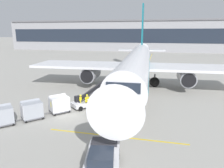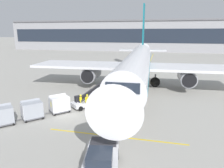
{
  "view_description": "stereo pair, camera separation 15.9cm",
  "coord_description": "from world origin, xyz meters",
  "views": [
    {
      "loc": [
        8.77,
        -19.09,
        8.59
      ],
      "look_at": [
        3.98,
        1.84,
        3.21
      ],
      "focal_mm": 33.32,
      "sensor_mm": 36.0,
      "label": 1
    },
    {
      "loc": [
        8.92,
        -19.05,
        8.59
      ],
      "look_at": [
        3.98,
        1.84,
        3.21
      ],
      "focal_mm": 33.32,
      "sensor_mm": 36.0,
      "label": 2
    }
  ],
  "objects": [
    {
      "name": "safety_cone_engine_keepout",
      "position": [
        -0.34,
        8.07,
        0.38
      ],
      "size": [
        0.7,
        0.7,
        0.79
      ],
      "color": "black",
      "rests_on": "ground"
    },
    {
      "name": "ground_crew_marshaller",
      "position": [
        0.3,
        1.97,
        1.0
      ],
      "size": [
        0.35,
        0.55,
        1.74
      ],
      "color": "#514C42",
      "rests_on": "ground"
    },
    {
      "name": "ground_crew_by_loader",
      "position": [
        -2.12,
        -0.12,
        1.0
      ],
      "size": [
        0.37,
        0.53,
        1.74
      ],
      "color": "#514C42",
      "rests_on": "ground"
    },
    {
      "name": "baggage_cart_third",
      "position": [
        -5.42,
        -3.66,
        1.0
      ],
      "size": [
        2.54,
        2.55,
        1.91
      ],
      "color": "#515156",
      "rests_on": "ground"
    },
    {
      "name": "ground_crew_by_carts",
      "position": [
        0.98,
        2.24,
        1.0
      ],
      "size": [
        0.39,
        0.52,
        1.74
      ],
      "color": "#333847",
      "rests_on": "ground"
    },
    {
      "name": "belt_loader",
      "position": [
        0.82,
        2.99,
        0.88
      ],
      "size": [
        4.38,
        4.79,
        3.13
      ],
      "color": "silver",
      "rests_on": "ground"
    },
    {
      "name": "ground_plane",
      "position": [
        0.0,
        0.0,
        0.0
      ],
      "size": [
        600.0,
        600.0,
        0.0
      ],
      "primitive_type": "plane",
      "color": "#9E9B93"
    },
    {
      "name": "apron_guidance_line_stop_bar",
      "position": [
        5.48,
        -3.45,
        0.0
      ],
      "size": [
        12.0,
        0.2,
        0.01
      ],
      "color": "yellow",
      "rests_on": "ground"
    },
    {
      "name": "baggage_cart_lead",
      "position": [
        -1.66,
        0.56,
        1.0
      ],
      "size": [
        2.54,
        2.55,
        1.91
      ],
      "color": "#515156",
      "rests_on": "ground"
    },
    {
      "name": "terminal_building",
      "position": [
        2.4,
        84.46,
        6.95
      ],
      "size": [
        133.52,
        20.16,
        14.0
      ],
      "color": "#939399",
      "rests_on": "ground"
    },
    {
      "name": "apron_guidance_line_lead_in",
      "position": [
        5.76,
        12.29,
        0.0
      ],
      "size": [
        0.2,
        110.0,
        0.01
      ],
      "color": "yellow",
      "rests_on": "ground"
    },
    {
      "name": "pushback_tug",
      "position": [
        5.65,
        -8.13,
        0.83
      ],
      "size": [
        2.85,
        4.71,
        1.83
      ],
      "color": "silver",
      "rests_on": "ground"
    },
    {
      "name": "baggage_cart_second",
      "position": [
        -3.53,
        -1.69,
        1.0
      ],
      "size": [
        2.54,
        2.55,
        1.91
      ],
      "color": "#515156",
      "rests_on": "ground"
    },
    {
      "name": "parked_airplane",
      "position": [
        5.44,
        13.05,
        3.85
      ],
      "size": [
        33.14,
        42.86,
        14.62
      ],
      "color": "white",
      "rests_on": "ground"
    }
  ]
}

